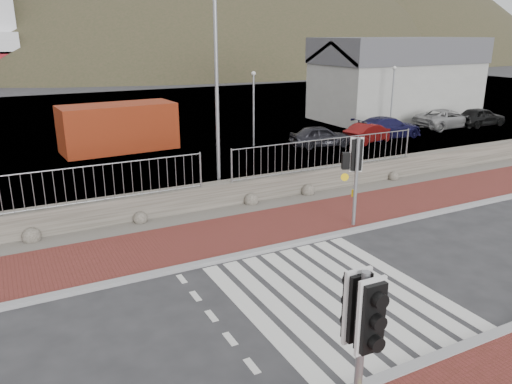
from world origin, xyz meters
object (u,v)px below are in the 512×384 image
streetlight (220,83)px  car_b (369,133)px  car_e (480,117)px  car_a (321,136)px  car_c (387,127)px  shipping_container (118,127)px  traffic_signal_near (362,326)px  traffic_signal_far (356,163)px  car_d (446,119)px

streetlight → car_b: 13.61m
car_e → car_a: bearing=91.6°
car_a → car_c: bearing=-77.4°
streetlight → car_c: bearing=11.6°
shipping_container → car_e: bearing=-13.2°
traffic_signal_near → traffic_signal_far: 9.40m
traffic_signal_near → streetlight: size_ratio=0.39×
traffic_signal_far → streetlight: size_ratio=0.38×
car_d → car_a: bearing=92.8°
car_b → traffic_signal_far: bearing=125.6°
car_b → car_e: car_e is taller
car_a → car_c: 4.98m
shipping_container → car_e: shipping_container is taller
car_a → streetlight: bearing=135.0°
traffic_signal_far → car_d: 20.45m
car_c → car_b: bearing=106.0°
traffic_signal_near → car_d: bearing=41.8°
traffic_signal_far → car_c: (11.04, 10.78, -1.51)m
streetlight → car_e: size_ratio=2.05×
streetlight → car_c: size_ratio=1.74×
car_c → car_d: 5.82m
car_c → shipping_container: bearing=75.4°
traffic_signal_near → car_c: (16.80, 18.21, -1.55)m
car_e → traffic_signal_near: bearing=126.3°
traffic_signal_near → car_e: traffic_signal_near is taller
car_d → traffic_signal_near: bearing=127.8°
traffic_signal_far → shipping_container: size_ratio=0.50×
traffic_signal_far → car_d: (16.80, 11.56, -1.53)m
traffic_signal_near → shipping_container: 22.42m
shipping_container → car_c: 15.74m
streetlight → car_a: bearing=22.0°
car_a → car_b: bearing=-85.1°
streetlight → car_d: 20.89m
traffic_signal_near → shipping_container: traffic_signal_near is taller
car_e → car_c: bearing=91.3°
car_d → car_e: bearing=-105.5°
car_d → car_e: 2.67m
traffic_signal_near → car_a: traffic_signal_near is taller
traffic_signal_near → car_b: 23.28m
car_b → car_e: size_ratio=0.91×
car_d → car_e: car_e is taller
traffic_signal_far → car_e: bearing=-128.1°
traffic_signal_far → car_d: bearing=-123.0°
car_b → car_d: (7.56, 1.27, 0.07)m
car_c → car_e: size_ratio=1.18×
streetlight → traffic_signal_near: bearing=-117.0°
car_c → car_d: (5.77, 0.78, -0.02)m
car_c → traffic_signal_far: bearing=134.9°
car_d → shipping_container: bearing=78.7°
car_b → car_c: (1.79, 0.49, 0.08)m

